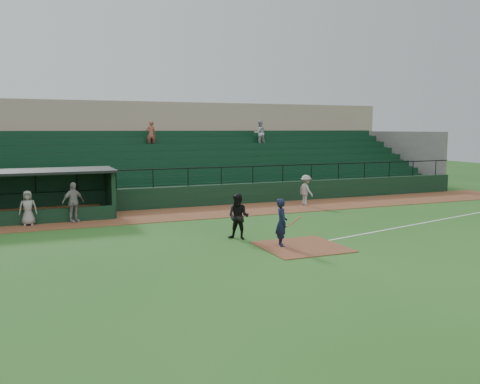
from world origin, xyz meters
name	(u,v)px	position (x,y,z in m)	size (l,w,h in m)	color
ground	(289,242)	(0.00, 0.00, 0.00)	(90.00, 90.00, 0.00)	#24571C
warning_track	(218,211)	(0.00, 8.00, 0.01)	(40.00, 4.00, 0.03)	brown
home_plate_dirt	(302,247)	(0.00, -1.00, 0.01)	(3.00, 3.00, 0.03)	brown
foul_line	(427,222)	(8.00, 1.20, 0.01)	(18.00, 0.09, 0.01)	white
stadium_structure	(175,160)	(0.00, 16.46, 2.30)	(38.00, 13.08, 6.40)	black
dugout	(20,192)	(-9.75, 9.56, 1.33)	(8.90, 3.20, 2.42)	black
batter_at_plate	(282,223)	(-0.65, -0.59, 0.91)	(1.08, 0.75, 1.82)	black
umpire	(238,217)	(-1.65, 1.21, 0.92)	(0.89, 0.69, 1.83)	black
runner	(306,190)	(5.38, 8.02, 0.91)	(1.13, 0.65, 1.75)	#9B9591
dugout_player_a	(73,202)	(-7.43, 7.57, 0.98)	(1.11, 0.46, 1.89)	#9B9691
dugout_player_b	(28,208)	(-9.41, 7.53, 0.83)	(0.78, 0.51, 1.59)	gray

